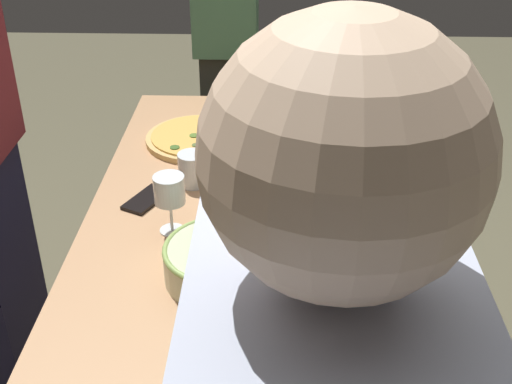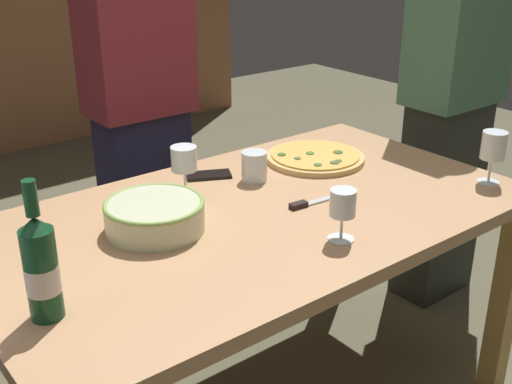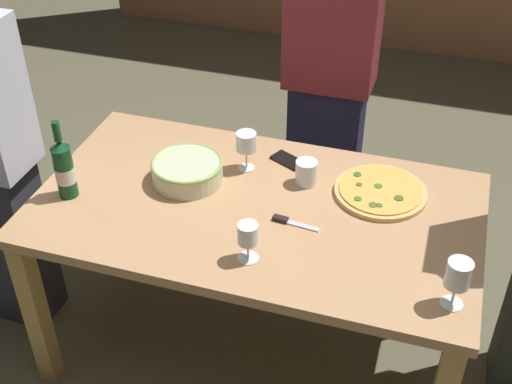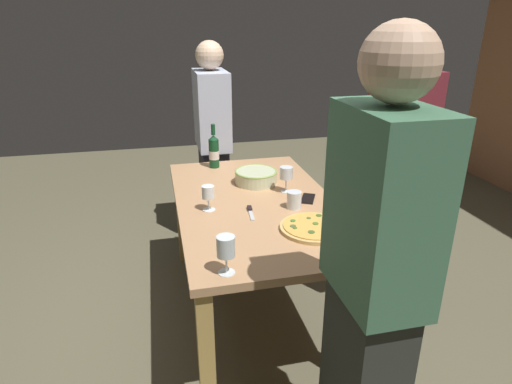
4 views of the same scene
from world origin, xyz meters
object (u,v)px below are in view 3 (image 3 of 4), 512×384
pizza (380,192)px  serving_bowl (187,170)px  pizza_knife (289,222)px  person_host (330,76)px  wine_glass_near_pizza (248,235)px  wine_glass_far_left (458,275)px  cup_amber (306,173)px  wine_glass_by_bottle (246,143)px  cell_phone (289,161)px  dining_table (256,225)px  wine_bottle (64,168)px

pizza → serving_bowl: serving_bowl is taller
serving_bowl → pizza_knife: (0.43, -0.13, -0.04)m
person_host → pizza_knife: bearing=9.6°
wine_glass_near_pizza → wine_glass_far_left: wine_glass_far_left is taller
wine_glass_near_pizza → cup_amber: wine_glass_near_pizza is taller
wine_glass_far_left → cup_amber: bearing=140.3°
pizza → wine_glass_by_bottle: 0.53m
wine_glass_far_left → cell_phone: 0.90m
cup_amber → pizza_knife: cup_amber is taller
pizza → cup_amber: bearing=-177.3°
dining_table → wine_bottle: bearing=-167.8°
wine_glass_by_bottle → wine_glass_far_left: wine_glass_far_left is taller
wine_glass_near_pizza → wine_glass_by_bottle: wine_glass_by_bottle is taller
wine_bottle → dining_table: bearing=12.2°
wine_bottle → cup_amber: (0.81, 0.33, -0.07)m
wine_glass_by_bottle → cup_amber: wine_glass_by_bottle is taller
cell_phone → cup_amber: bearing=65.7°
wine_glass_near_pizza → cell_phone: (-0.02, 0.58, -0.09)m
wine_glass_near_pizza → wine_glass_far_left: size_ratio=0.84×
wine_bottle → cell_phone: (0.71, 0.45, -0.11)m
dining_table → wine_glass_far_left: 0.80m
wine_glass_far_left → wine_glass_by_bottle: bearing=148.4°
wine_glass_by_bottle → cell_phone: size_ratio=1.10×
serving_bowl → pizza_knife: serving_bowl is taller
wine_glass_far_left → cell_phone: size_ratio=1.17×
cup_amber → cell_phone: bearing=129.5°
wine_glass_by_bottle → wine_bottle: bearing=-148.0°
person_host → wine_glass_near_pizza: bearing=4.6°
dining_table → pizza_knife: pizza_knife is taller
dining_table → cup_amber: size_ratio=16.68×
person_host → cup_amber: bearing=10.8°
wine_glass_near_pizza → person_host: person_host is taller
pizza → cup_amber: (-0.28, -0.01, 0.04)m
dining_table → pizza_knife: size_ratio=9.42×
cup_amber → pizza_knife: 0.25m
wine_bottle → wine_glass_by_bottle: bearing=32.0°
wine_glass_far_left → cup_amber: size_ratio=1.76×
serving_bowl → pizza_knife: bearing=-17.0°
cell_phone → wine_glass_by_bottle: bearing=-31.9°
wine_glass_far_left → pizza_knife: 0.62m
wine_glass_far_left → cell_phone: wine_glass_far_left is taller
pizza → cup_amber: 0.28m
wine_glass_near_pizza → wine_glass_far_left: (0.65, -0.01, 0.02)m
dining_table → wine_glass_near_pizza: bearing=-77.8°
wine_glass_far_left → person_host: bearing=119.5°
wine_glass_far_left → cell_phone: (-0.67, 0.59, -0.11)m
cup_amber → pizza_knife: size_ratio=0.56×
cup_amber → pizza_knife: (0.00, -0.25, -0.04)m
dining_table → serving_bowl: size_ratio=5.94×
wine_glass_near_pizza → cup_amber: bearing=80.5°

